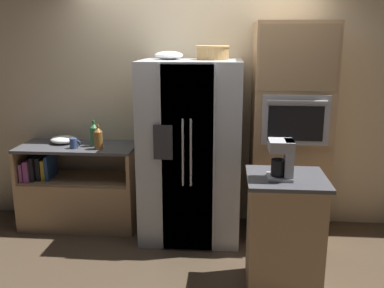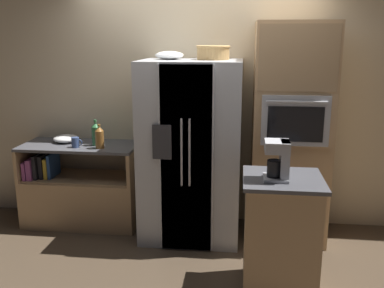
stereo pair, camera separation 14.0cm
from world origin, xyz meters
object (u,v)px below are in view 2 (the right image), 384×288
object	(u,v)px
wall_oven	(290,134)
bottle_tall	(100,137)
fruit_bowl	(169,55)
refrigerator	(191,150)
bottle_short	(96,134)
mug	(76,142)
coffee_maker	(279,159)
mixing_bowl	(66,138)
wicker_basket	(213,52)

from	to	relation	value
wall_oven	bottle_tall	size ratio (longest dim) A/B	8.54
fruit_bowl	bottle_tall	world-z (taller)	fruit_bowl
refrigerator	fruit_bowl	world-z (taller)	fruit_bowl
refrigerator	wall_oven	bearing A→B (deg)	4.55
bottle_short	mug	xyz separation A→B (m)	(-0.18, -0.11, -0.07)
bottle_tall	mug	world-z (taller)	bottle_tall
wall_oven	bottle_tall	distance (m)	1.91
bottle_short	mug	bearing A→B (deg)	-148.47
coffee_maker	bottle_tall	bearing A→B (deg)	149.90
refrigerator	fruit_bowl	size ratio (longest dim) A/B	6.49
wall_oven	mug	bearing A→B (deg)	-178.07
wall_oven	coffee_maker	world-z (taller)	wall_oven
mug	coffee_maker	distance (m)	2.23
mixing_bowl	refrigerator	bearing A→B (deg)	-8.60
wicker_basket	bottle_tall	distance (m)	1.43
wicker_basket	mixing_bowl	xyz separation A→B (m)	(-1.60, 0.13, -0.93)
wicker_basket	wall_oven	bearing A→B (deg)	-0.36
refrigerator	mixing_bowl	size ratio (longest dim) A/B	6.74
mixing_bowl	coffee_maker	distance (m)	2.49
bottle_short	coffee_maker	bearing A→B (deg)	-31.74
wall_oven	wicker_basket	size ratio (longest dim) A/B	6.52
wicker_basket	coffee_maker	xyz separation A→B (m)	(0.58, -1.08, -0.74)
bottle_short	mug	world-z (taller)	bottle_short
refrigerator	bottle_short	xyz separation A→B (m)	(-1.02, 0.12, 0.12)
refrigerator	wall_oven	world-z (taller)	wall_oven
wicker_basket	bottle_short	distance (m)	1.49
bottle_tall	mixing_bowl	distance (m)	0.51
refrigerator	wall_oven	xyz separation A→B (m)	(0.97, 0.08, 0.18)
mixing_bowl	coffee_maker	world-z (taller)	coffee_maker
wicker_basket	bottle_short	world-z (taller)	wicker_basket
wicker_basket	coffee_maker	distance (m)	1.43
fruit_bowl	mixing_bowl	bearing A→B (deg)	172.91
coffee_maker	fruit_bowl	bearing A→B (deg)	133.21
bottle_short	fruit_bowl	bearing A→B (deg)	-3.58
fruit_bowl	mug	size ratio (longest dim) A/B	2.39
coffee_maker	refrigerator	bearing A→B (deg)	127.91
bottle_tall	coffee_maker	distance (m)	1.99
mixing_bowl	wall_oven	bearing A→B (deg)	-3.25
refrigerator	bottle_short	size ratio (longest dim) A/B	6.51
wall_oven	coffee_maker	xyz separation A→B (m)	(-0.19, -1.07, 0.04)
mixing_bowl	wicker_basket	bearing A→B (deg)	-4.63
mixing_bowl	bottle_tall	bearing A→B (deg)	-25.06
refrigerator	bottle_short	bearing A→B (deg)	173.57
wall_oven	bottle_short	world-z (taller)	wall_oven
wall_oven	mug	size ratio (longest dim) A/B	18.59
mixing_bowl	coffee_maker	xyz separation A→B (m)	(2.17, -1.21, 0.19)
fruit_bowl	coffee_maker	distance (m)	1.62
wall_oven	fruit_bowl	bearing A→B (deg)	-179.42
bottle_short	mug	distance (m)	0.22
bottle_short	coffee_maker	distance (m)	2.12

